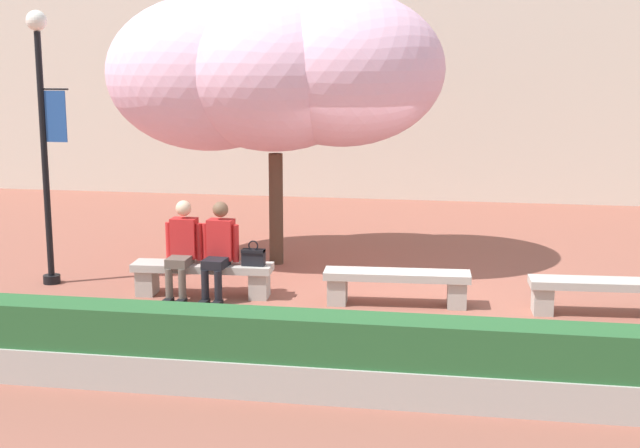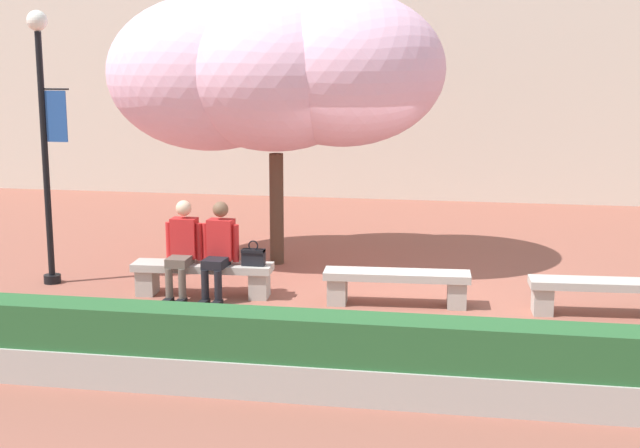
{
  "view_description": "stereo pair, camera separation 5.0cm",
  "coord_description": "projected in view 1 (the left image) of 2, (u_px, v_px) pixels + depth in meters",
  "views": [
    {
      "loc": [
        0.9,
        -11.15,
        3.25
      ],
      "look_at": [
        -1.04,
        0.2,
        1.0
      ],
      "focal_mm": 50.0,
      "sensor_mm": 36.0,
      "label": 1
    },
    {
      "loc": [
        0.95,
        -11.14,
        3.25
      ],
      "look_at": [
        -1.04,
        0.2,
        1.0
      ],
      "focal_mm": 50.0,
      "sensor_mm": 36.0,
      "label": 2
    }
  ],
  "objects": [
    {
      "name": "lamp_post_with_banner",
      "position": [
        43.0,
        122.0,
        12.2
      ],
      "size": [
        0.54,
        0.28,
        3.78
      ],
      "color": "black",
      "rests_on": "ground"
    },
    {
      "name": "person_seated_left",
      "position": [
        182.0,
        245.0,
        11.85
      ],
      "size": [
        0.51,
        0.68,
        1.29
      ],
      "color": "black",
      "rests_on": "ground"
    },
    {
      "name": "person_seated_right",
      "position": [
        219.0,
        247.0,
        11.76
      ],
      "size": [
        0.51,
        0.7,
        1.29
      ],
      "color": "black",
      "rests_on": "ground"
    },
    {
      "name": "ground_plane",
      "position": [
        396.0,
        305.0,
        11.56
      ],
      "size": [
        100.0,
        100.0,
        0.0
      ],
      "primitive_type": "plane",
      "color": "#8E5142"
    },
    {
      "name": "stone_bench_near_west",
      "position": [
        397.0,
        282.0,
        11.5
      ],
      "size": [
        1.9,
        0.53,
        0.45
      ],
      "color": "#ADA89E",
      "rests_on": "ground"
    },
    {
      "name": "stone_bench_center",
      "position": [
        606.0,
        291.0,
        11.07
      ],
      "size": [
        1.9,
        0.53,
        0.45
      ],
      "color": "#ADA89E",
      "rests_on": "ground"
    },
    {
      "name": "handbag",
      "position": [
        253.0,
        256.0,
        11.76
      ],
      "size": [
        0.3,
        0.15,
        0.34
      ],
      "color": "black",
      "rests_on": "stone_bench_west_end"
    },
    {
      "name": "planter_hedge_foreground",
      "position": [
        368.0,
        360.0,
        8.38
      ],
      "size": [
        11.9,
        0.5,
        0.8
      ],
      "color": "#ADA89E",
      "rests_on": "ground"
    },
    {
      "name": "stone_bench_west_end",
      "position": [
        203.0,
        274.0,
        11.93
      ],
      "size": [
        1.9,
        0.53,
        0.45
      ],
      "color": "#ADA89E",
      "rests_on": "ground"
    },
    {
      "name": "cherry_tree_main",
      "position": [
        277.0,
        72.0,
        13.25
      ],
      "size": [
        5.06,
        3.37,
        4.13
      ],
      "color": "#513828",
      "rests_on": "ground"
    }
  ]
}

